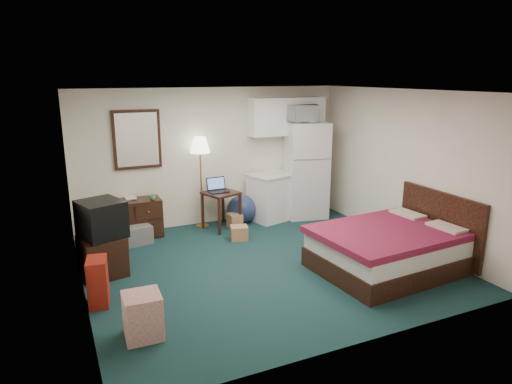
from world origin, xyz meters
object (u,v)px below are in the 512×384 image
tv_stand (102,256)px  kitchen_counter (272,197)px  desk (221,210)px  fridge (305,170)px  floor_lamp (201,183)px  dresser (132,219)px  suitcase (98,282)px  bed (386,250)px

tv_stand → kitchen_counter: bearing=10.2°
desk → fridge: fridge is taller
floor_lamp → fridge: (2.07, -0.17, 0.09)m
dresser → suitcase: 2.36m
floor_lamp → desk: (0.28, -0.25, -0.49)m
desk → tv_stand: desk is taller
floor_lamp → suitcase: 3.13m
floor_lamp → suitcase: floor_lamp is taller
dresser → bed: bearing=-43.2°
dresser → tv_stand: 1.49m
dresser → floor_lamp: (1.26, 0.07, 0.50)m
fridge → tv_stand: fridge is taller
floor_lamp → tv_stand: 2.44m
fridge → suitcase: fridge is taller
desk → tv_stand: bearing=-171.5°
tv_stand → floor_lamp: bearing=25.4°
desk → kitchen_counter: (1.08, 0.11, 0.09)m
tv_stand → suitcase: (-0.15, -0.88, 0.02)m
tv_stand → suitcase: 0.90m
bed → desk: bearing=115.0°
dresser → fridge: size_ratio=0.52×
kitchen_counter → tv_stand: bearing=-173.7°
desk → dresser: bearing=154.0°
dresser → tv_stand: (-0.65, -1.34, -0.06)m
kitchen_counter → bed: bearing=-96.6°
floor_lamp → tv_stand: bearing=-143.6°
suitcase → fridge: bearing=36.9°
dresser → bed: dresser is taller
floor_lamp → desk: bearing=-41.7°
desk → fridge: 1.88m
floor_lamp → tv_stand: size_ratio=2.77×
floor_lamp → bed: bearing=-59.0°
desk → kitchen_counter: kitchen_counter is taller
bed → fridge: bearing=80.1°
desk → bed: size_ratio=0.36×
tv_stand → desk: bearing=16.8°
floor_lamp → kitchen_counter: 1.42m
dresser → suitcase: dresser is taller
fridge → tv_stand: (-3.98, -1.24, -0.65)m
desk → suitcase: desk is taller
dresser → fridge: 3.38m
kitchen_counter → tv_stand: kitchen_counter is taller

